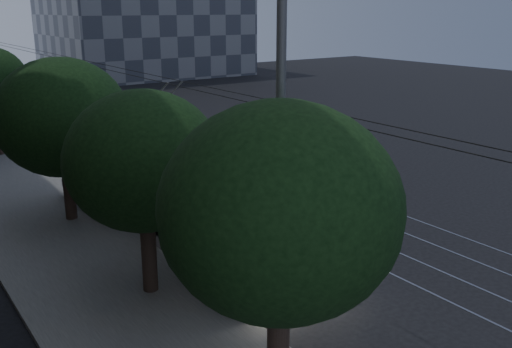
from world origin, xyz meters
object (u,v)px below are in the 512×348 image
Objects in this scene: pickup_silver at (120,189)px; streetlamp_far at (5,46)px; trolleybus at (200,202)px; streetlamp_near at (298,90)px; car_white_b at (56,129)px; car_white_c at (40,121)px; car_white_a at (93,150)px; car_white_d at (2,115)px.

pickup_silver is 14.07m from streetlamp_far.
streetlamp_near is at bearing -98.24° from trolleybus.
pickup_silver is at bearing -111.81° from car_white_b.
pickup_silver is 17.60m from car_white_c.
streetlamp_near is (-2.67, -27.11, 5.77)m from car_white_b.
car_white_a is 1.00× the size of car_white_d.
streetlamp_far reaches higher than car_white_c.
streetlamp_near is at bearing -101.03° from pickup_silver.
car_white_d is (-1.60, 7.52, -0.01)m from car_white_b.
car_white_a is at bearing -101.45° from car_white_c.
car_white_c is at bearing 59.99° from streetlamp_far.
car_white_d is (-1.60, 14.13, -0.00)m from car_white_a.
pickup_silver is (-0.85, 5.30, -0.75)m from trolleybus.
trolleybus is at bearing -88.25° from car_white_a.
streetlamp_near is at bearing -111.03° from car_white_b.
streetlamp_far is at bearing -104.21° from car_white_d.
car_white_a is at bearing -63.64° from streetlamp_far.
car_white_b is 3.32m from car_white_c.
car_white_a is 9.93m from car_white_c.
streetlamp_near reaches higher than pickup_silver.
streetlamp_far is (-1.09, -8.71, 5.28)m from car_white_d.
streetlamp_far reaches higher than car_white_a.
trolleybus is 1.06× the size of streetlamp_near.
pickup_silver is at bearing 85.23° from streetlamp_near.
car_white_a is 8.03m from streetlamp_far.
trolleybus is 2.25× the size of car_white_b.
streetlamp_far is at bearing -131.94° from car_white_c.
car_white_c is at bearing -77.26° from car_white_d.
streetlamp_near is (-2.67, -20.50, 5.78)m from car_white_a.
trolleybus is at bearing -103.61° from car_white_c.
car_white_a is (0.75, 12.91, -0.85)m from trolleybus.
streetlamp_near is (-1.07, -34.62, 5.78)m from car_white_d.
pickup_silver is 1.16× the size of car_white_b.
car_white_c is (-0.08, 3.31, 0.04)m from car_white_b.
streetlamp_far is at bearing 90.03° from streetlamp_near.
streetlamp_far is at bearing 88.51° from pickup_silver.
pickup_silver is 7.78m from car_white_a.
car_white_b is at bearing 95.07° from car_white_a.
trolleybus is 19.55m from car_white_b.
car_white_d is (-0.85, 27.03, -0.85)m from trolleybus.
car_white_c is 7.38m from streetlamp_far.
car_white_c is 0.48× the size of streetlamp_far.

